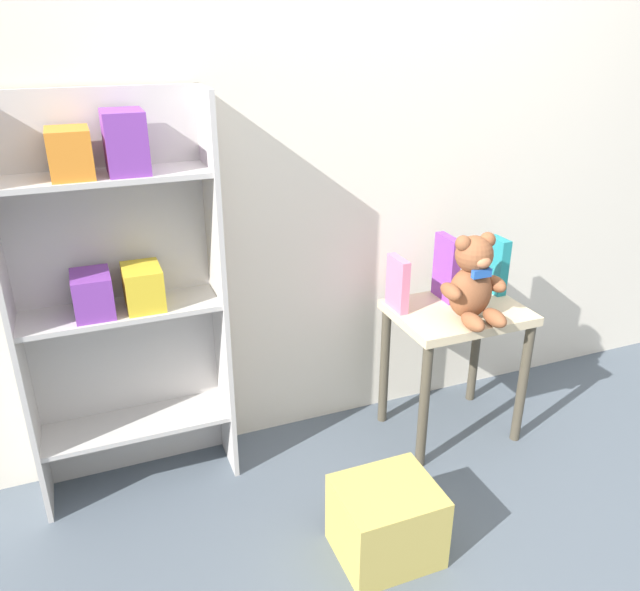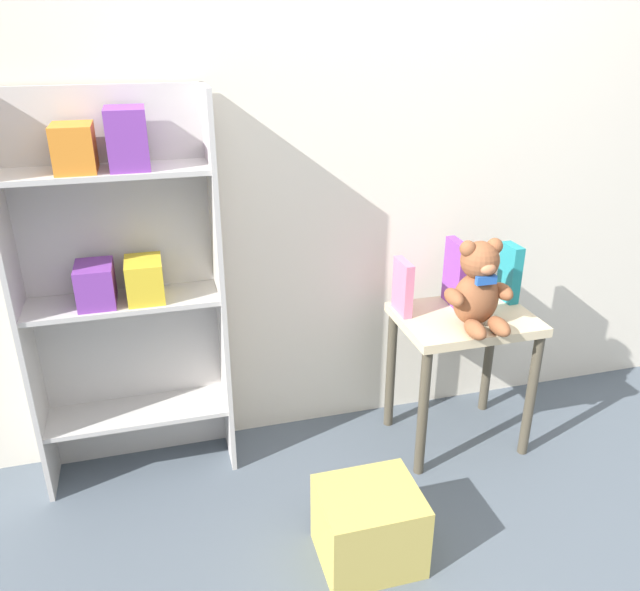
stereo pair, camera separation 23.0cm
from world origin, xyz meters
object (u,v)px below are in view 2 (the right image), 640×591
(book_standing_teal, at_px, (510,273))
(display_table, at_px, (463,340))
(teddy_bear, at_px, (479,288))
(storage_bin, at_px, (369,526))
(bookshelf_side, at_px, (121,275))
(book_standing_purple, at_px, (455,273))
(book_standing_pink, at_px, (403,287))

(book_standing_teal, bearing_deg, display_table, -160.60)
(teddy_bear, distance_m, storage_bin, 0.93)
(bookshelf_side, xyz_separation_m, book_standing_teal, (1.51, -0.10, -0.11))
(teddy_bear, relative_size, book_standing_purple, 1.26)
(book_standing_pink, distance_m, book_standing_teal, 0.47)
(display_table, height_order, book_standing_purple, book_standing_purple)
(book_standing_teal, relative_size, storage_bin, 0.74)
(display_table, height_order, storage_bin, display_table)
(storage_bin, bearing_deg, book_standing_pink, 61.13)
(bookshelf_side, height_order, book_standing_purple, bookshelf_side)
(book_standing_purple, bearing_deg, book_standing_teal, -4.51)
(display_table, bearing_deg, book_standing_teal, 20.95)
(book_standing_purple, bearing_deg, storage_bin, -131.17)
(bookshelf_side, relative_size, book_standing_pink, 6.73)
(book_standing_teal, bearing_deg, storage_bin, -144.34)
(teddy_bear, xyz_separation_m, book_standing_teal, (0.24, 0.18, -0.03))
(bookshelf_side, xyz_separation_m, book_standing_pink, (1.04, -0.10, -0.12))
(book_standing_purple, bearing_deg, display_table, -89.11)
(teddy_bear, bearing_deg, storage_bin, -142.48)
(book_standing_pink, height_order, storage_bin, book_standing_pink)
(teddy_bear, bearing_deg, book_standing_purple, 87.57)
(book_standing_purple, bearing_deg, book_standing_pink, -174.16)
(teddy_bear, height_order, book_standing_teal, teddy_bear)
(storage_bin, bearing_deg, book_standing_teal, 37.20)
(bookshelf_side, bearing_deg, book_standing_pink, -5.36)
(book_standing_pink, relative_size, book_standing_teal, 0.90)
(book_standing_teal, xyz_separation_m, storage_bin, (-0.80, -0.61, -0.57))
(teddy_bear, distance_m, book_standing_pink, 0.29)
(book_standing_pink, distance_m, book_standing_purple, 0.24)
(book_standing_pink, distance_m, storage_bin, 0.89)
(teddy_bear, xyz_separation_m, storage_bin, (-0.56, -0.43, -0.60))
(bookshelf_side, xyz_separation_m, storage_bin, (0.71, -0.71, -0.68))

